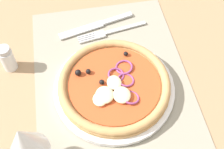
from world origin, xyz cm
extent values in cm
cube|color=#9E7A56|center=(0.00, 0.00, -1.20)|extent=(190.00, 140.00, 2.40)
cube|color=gray|center=(0.00, 0.00, 0.20)|extent=(46.38, 34.41, 0.40)
cylinder|color=white|center=(-3.68, 0.44, 1.02)|extent=(26.38, 26.38, 1.23)
cylinder|color=tan|center=(-3.68, 0.44, 2.13)|extent=(24.26, 24.26, 1.00)
torus|color=tan|center=(-3.68, 0.44, 2.99)|extent=(24.12, 24.12, 1.80)
cylinder|color=#C64C23|center=(-3.68, 0.44, 2.78)|extent=(19.89, 19.89, 0.30)
ellipsoid|color=beige|center=(-6.47, 2.49, 3.57)|extent=(4.24, 3.81, 1.27)
ellipsoid|color=beige|center=(-3.82, 0.40, 3.46)|extent=(3.50, 3.15, 1.05)
ellipsoid|color=beige|center=(-7.10, -1.02, 3.54)|extent=(4.08, 3.67, 1.22)
ellipsoid|color=beige|center=(-3.60, 0.50, 3.43)|extent=(3.33, 2.99, 1.00)
ellipsoid|color=beige|center=(-7.26, 3.61, 3.43)|extent=(3.33, 2.99, 1.00)
sphere|color=black|center=(3.43, -3.98, 3.46)|extent=(1.06, 1.06, 1.06)
sphere|color=black|center=(-3.24, 2.60, 3.50)|extent=(1.14, 1.14, 1.14)
sphere|color=black|center=(-0.16, 5.05, 3.51)|extent=(1.16, 1.16, 1.16)
sphere|color=black|center=(0.15, 7.28, 3.63)|extent=(1.40, 1.40, 1.40)
torus|color=#8E3D75|center=(-0.20, -2.91, 3.18)|extent=(3.92, 3.93, 0.88)
torus|color=#8E3D75|center=(-3.39, -2.62, 3.18)|extent=(3.80, 3.77, 1.21)
torus|color=#8E3D75|center=(-7.81, -2.72, 3.18)|extent=(3.87, 3.75, 1.74)
torus|color=#8E3D75|center=(-1.73, -0.79, 3.18)|extent=(3.72, 3.69, 1.16)
cube|color=silver|center=(13.93, -6.08, 0.62)|extent=(2.73, 11.16, 0.44)
cube|color=silver|center=(12.80, 0.66, 0.62)|extent=(2.59, 2.85, 0.44)
cube|color=silver|center=(13.13, 4.19, 0.62)|extent=(1.03, 4.31, 0.44)
cube|color=silver|center=(12.54, 4.09, 0.62)|extent=(1.03, 4.31, 0.44)
cube|color=silver|center=(11.94, 3.99, 0.62)|extent=(1.03, 4.31, 0.44)
cube|color=silver|center=(11.35, 3.89, 0.62)|extent=(1.03, 4.31, 0.44)
cube|color=silver|center=(17.52, -4.64, 0.71)|extent=(3.27, 8.47, 0.62)
cube|color=silver|center=(15.12, 5.07, 0.62)|extent=(4.72, 11.74, 0.44)
cone|color=silver|center=(-17.01, 17.24, 10.65)|extent=(7.20, 7.20, 8.50)
cone|color=#D1336B|center=(-17.01, 17.24, 9.86)|extent=(5.36, 5.36, 6.12)
cylinder|color=silver|center=(6.96, 22.54, 2.75)|extent=(3.20, 3.20, 5.50)
cylinder|color=#ADADB2|center=(6.96, 22.54, 6.10)|extent=(2.88, 2.88, 1.20)
camera|label=1|loc=(-37.31, 6.47, 56.03)|focal=47.46mm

